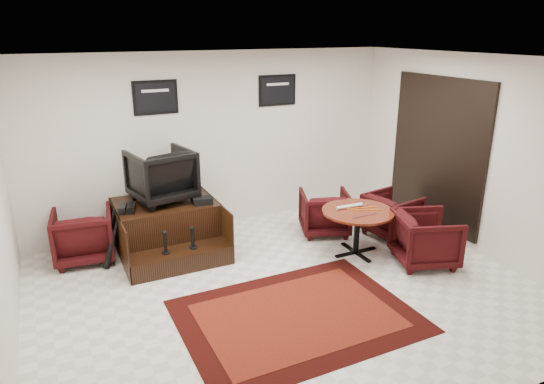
% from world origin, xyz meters
% --- Properties ---
extents(ground, '(6.00, 6.00, 0.00)m').
position_xyz_m(ground, '(0.00, 0.00, 0.00)').
color(ground, white).
rests_on(ground, ground).
extents(room_shell, '(6.02, 5.02, 2.81)m').
position_xyz_m(room_shell, '(0.41, 0.12, 1.79)').
color(room_shell, silver).
rests_on(room_shell, ground).
extents(area_rug, '(2.60, 1.95, 0.01)m').
position_xyz_m(area_rug, '(-0.15, -0.56, 0.01)').
color(area_rug, black).
rests_on(area_rug, ground).
extents(shine_podium, '(1.42, 1.46, 0.73)m').
position_xyz_m(shine_podium, '(-1.02, 1.80, 0.34)').
color(shine_podium, black).
rests_on(shine_podium, ground).
extents(shine_chair, '(0.95, 0.91, 0.84)m').
position_xyz_m(shine_chair, '(-1.02, 1.95, 1.15)').
color(shine_chair, black).
rests_on(shine_chair, shine_podium).
extents(shoes_pair, '(0.28, 0.31, 0.10)m').
position_xyz_m(shoes_pair, '(-1.57, 1.71, 0.78)').
color(shoes_pair, black).
rests_on(shoes_pair, shine_podium).
extents(polish_kit, '(0.30, 0.23, 0.10)m').
position_xyz_m(polish_kit, '(-0.54, 1.57, 0.78)').
color(polish_kit, black).
rests_on(polish_kit, shine_podium).
extents(umbrella_black, '(0.29, 0.11, 0.78)m').
position_xyz_m(umbrella_black, '(-1.82, 1.60, 0.39)').
color(umbrella_black, black).
rests_on(umbrella_black, ground).
extents(umbrella_hooked, '(0.30, 0.11, 0.80)m').
position_xyz_m(umbrella_hooked, '(-1.85, 1.78, 0.40)').
color(umbrella_hooked, black).
rests_on(umbrella_hooked, ground).
extents(armchair_side, '(0.87, 0.82, 0.81)m').
position_xyz_m(armchair_side, '(-2.15, 2.01, 0.40)').
color(armchair_side, black).
rests_on(armchair_side, ground).
extents(meeting_table, '(1.02, 1.02, 0.67)m').
position_xyz_m(meeting_table, '(1.41, 0.51, 0.58)').
color(meeting_table, '#4A100A').
rests_on(meeting_table, ground).
extents(table_chair_back, '(0.93, 0.91, 0.76)m').
position_xyz_m(table_chair_back, '(1.39, 1.36, 0.38)').
color(table_chair_back, black).
rests_on(table_chair_back, ground).
extents(table_chair_window, '(0.79, 0.82, 0.74)m').
position_xyz_m(table_chair_window, '(2.31, 0.84, 0.37)').
color(table_chair_window, black).
rests_on(table_chair_window, ground).
extents(table_chair_corner, '(0.95, 0.98, 0.80)m').
position_xyz_m(table_chair_corner, '(2.08, -0.15, 0.40)').
color(table_chair_corner, black).
rests_on(table_chair_corner, ground).
extents(paper_roll, '(0.42, 0.07, 0.05)m').
position_xyz_m(paper_roll, '(1.35, 0.65, 0.69)').
color(paper_roll, silver).
rests_on(paper_roll, meeting_table).
extents(table_clutter, '(0.57, 0.34, 0.01)m').
position_xyz_m(table_clutter, '(1.48, 0.46, 0.67)').
color(table_clutter, orange).
rests_on(table_clutter, meeting_table).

